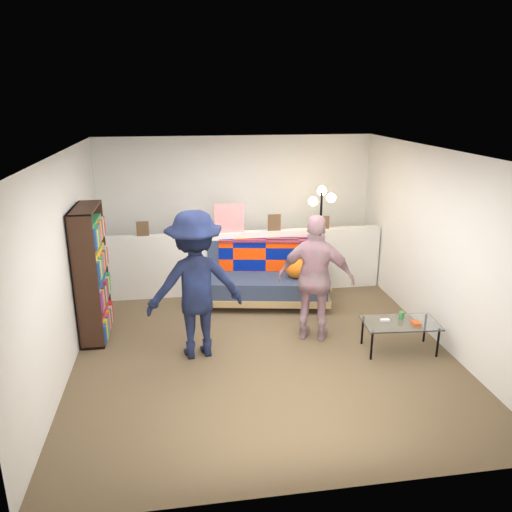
{
  "coord_description": "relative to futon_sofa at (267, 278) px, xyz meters",
  "views": [
    {
      "loc": [
        -0.93,
        -5.59,
        3.01
      ],
      "look_at": [
        0.0,
        0.4,
        1.05
      ],
      "focal_mm": 35.0,
      "sensor_mm": 36.0,
      "label": 1
    }
  ],
  "objects": [
    {
      "name": "ground",
      "position": [
        -0.31,
        -1.35,
        -0.38
      ],
      "size": [
        5.0,
        5.0,
        0.0
      ],
      "primitive_type": "plane",
      "color": "brown",
      "rests_on": "ground"
    },
    {
      "name": "room_shell",
      "position": [
        -0.31,
        -0.88,
        1.29
      ],
      "size": [
        4.6,
        5.05,
        2.45
      ],
      "color": "silver",
      "rests_on": "ground"
    },
    {
      "name": "half_wall_ledge",
      "position": [
        -0.31,
        0.45,
        0.12
      ],
      "size": [
        4.45,
        0.15,
        1.0
      ],
      "primitive_type": "cube",
      "color": "silver",
      "rests_on": "ground"
    },
    {
      "name": "ledge_decor",
      "position": [
        -0.54,
        0.43,
        0.8
      ],
      "size": [
        2.97,
        0.02,
        0.45
      ],
      "color": "brown",
      "rests_on": "half_wall_ledge"
    },
    {
      "name": "futon_sofa",
      "position": [
        0.0,
        0.0,
        0.0
      ],
      "size": [
        2.0,
        1.2,
        0.81
      ],
      "color": "tan",
      "rests_on": "ground"
    },
    {
      "name": "bookshelf",
      "position": [
        -2.39,
        -0.75,
        0.42
      ],
      "size": [
        0.29,
        0.86,
        1.71
      ],
      "color": "black",
      "rests_on": "ground"
    },
    {
      "name": "coffee_table",
      "position": [
        1.35,
        -1.75,
        -0.02
      ],
      "size": [
        0.93,
        0.56,
        0.47
      ],
      "color": "black",
      "rests_on": "ground"
    },
    {
      "name": "floor_lamp",
      "position": [
        0.84,
        0.1,
        0.84
      ],
      "size": [
        0.38,
        0.31,
        1.72
      ],
      "color": "black",
      "rests_on": "ground"
    },
    {
      "name": "person_left",
      "position": [
        -1.11,
        -1.45,
        0.51
      ],
      "size": [
        1.24,
        0.84,
        1.78
      ],
      "primitive_type": "imported",
      "rotation": [
        0.0,
        0.0,
        3.31
      ],
      "color": "black",
      "rests_on": "ground"
    },
    {
      "name": "person_right",
      "position": [
        0.4,
        -1.27,
        0.44
      ],
      "size": [
        1.04,
        0.73,
        1.63
      ],
      "primitive_type": "imported",
      "rotation": [
        0.0,
        0.0,
        2.75
      ],
      "color": "pink",
      "rests_on": "ground"
    }
  ]
}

